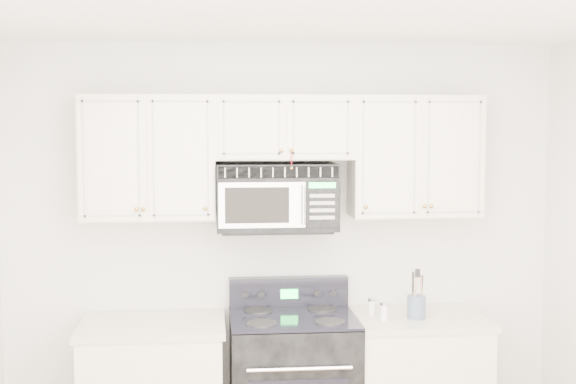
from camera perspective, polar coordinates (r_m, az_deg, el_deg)
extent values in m
cube|color=white|center=(3.37, 2.19, 13.32)|extent=(3.50, 3.50, 0.01)
cube|color=white|center=(5.14, -0.48, -4.02)|extent=(3.50, 0.01, 2.60)
cube|color=beige|center=(4.91, -9.61, -9.31)|extent=(0.86, 0.65, 0.04)
cube|color=beige|center=(5.05, 9.02, -8.89)|extent=(0.86, 0.65, 0.04)
cylinder|color=silver|center=(4.62, 0.83, -12.48)|extent=(0.60, 0.02, 0.02)
cube|color=black|center=(4.91, 0.37, -8.95)|extent=(0.76, 0.65, 0.02)
cube|color=black|center=(5.16, 0.04, -7.16)|extent=(0.76, 0.08, 0.20)
cube|color=#1BEB4A|center=(5.12, 0.09, -7.27)|extent=(0.11, 0.00, 0.06)
cube|color=silver|center=(4.91, -9.90, 2.45)|extent=(0.80, 0.33, 0.75)
cube|color=silver|center=(5.06, 8.98, 2.54)|extent=(0.80, 0.33, 0.75)
cube|color=silver|center=(4.91, -0.32, 4.62)|extent=(0.84, 0.33, 0.39)
sphere|color=#B48A3B|center=(4.75, -10.25, -1.22)|extent=(0.03, 0.03, 0.03)
sphere|color=#B48A3B|center=(4.73, -5.91, -1.19)|extent=(0.03, 0.03, 0.03)
sphere|color=#B48A3B|center=(4.82, 5.57, -1.07)|extent=(0.03, 0.03, 0.03)
sphere|color=#B48A3B|center=(4.91, 9.70, -1.01)|extent=(0.03, 0.03, 0.03)
sphere|color=#B48A3B|center=(4.73, -0.48, 2.97)|extent=(0.03, 0.03, 0.03)
sphere|color=#B48A3B|center=(4.73, 0.25, 2.97)|extent=(0.03, 0.03, 0.03)
cylinder|color=red|center=(4.74, 0.25, 2.37)|extent=(0.01, 0.00, 0.10)
sphere|color=#B48A3B|center=(4.74, 0.25, 1.72)|extent=(0.03, 0.03, 0.03)
cube|color=black|center=(4.91, -0.83, -0.31)|extent=(0.73, 0.37, 0.41)
cube|color=#B8B7B1|center=(4.72, -0.65, 1.41)|extent=(0.71, 0.01, 0.07)
cube|color=silver|center=(4.72, -1.85, -0.94)|extent=(0.51, 0.01, 0.27)
cube|color=black|center=(4.72, -2.21, -0.95)|extent=(0.38, 0.01, 0.21)
cube|color=black|center=(4.76, 2.44, -0.90)|extent=(0.20, 0.01, 0.27)
cube|color=#1BEB4A|center=(4.74, 2.46, 0.49)|extent=(0.16, 0.00, 0.03)
cylinder|color=silver|center=(4.71, 1.12, -0.96)|extent=(0.02, 0.02, 0.23)
cylinder|color=#4E5D6D|center=(4.96, 9.11, -8.08)|extent=(0.11, 0.11, 0.14)
cylinder|color=tan|center=(4.96, 9.47, -7.25)|extent=(0.01, 0.01, 0.24)
cylinder|color=black|center=(4.97, 8.87, -7.11)|extent=(0.01, 0.01, 0.26)
cylinder|color=tan|center=(4.91, 9.03, -7.13)|extent=(0.01, 0.01, 0.28)
cylinder|color=black|center=(4.96, 9.47, -7.25)|extent=(0.01, 0.01, 0.24)
cylinder|color=tan|center=(4.97, 8.86, -7.11)|extent=(0.01, 0.01, 0.26)
cylinder|color=white|center=(5.00, 5.96, -8.23)|extent=(0.04, 0.04, 0.09)
cylinder|color=silver|center=(4.98, 5.97, -7.61)|extent=(0.05, 0.05, 0.02)
cylinder|color=white|center=(4.89, 6.84, -8.53)|extent=(0.05, 0.05, 0.09)
cylinder|color=silver|center=(4.87, 6.84, -7.88)|extent=(0.05, 0.05, 0.02)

